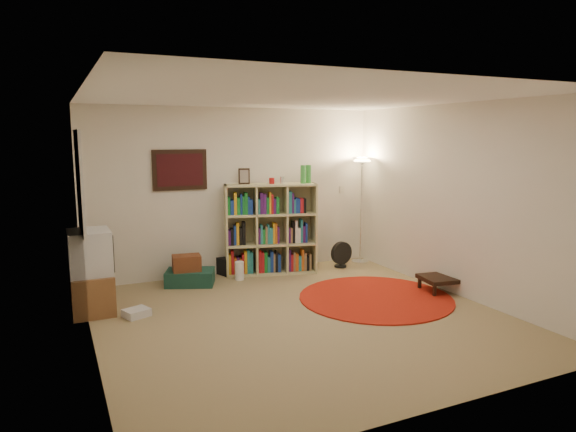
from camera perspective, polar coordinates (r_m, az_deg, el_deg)
name	(u,v)px	position (r m, az deg, el deg)	size (l,w,h in m)	color
room	(296,210)	(5.76, 0.91, 0.71)	(4.54, 4.54, 2.54)	#8C7752
bookshelf	(269,230)	(7.78, -2.09, -1.60)	(1.43, 0.72, 1.65)	#CDC388
floor_lamp	(362,176)	(8.42, 8.20, 4.47)	(0.38, 0.38, 1.74)	white
floor_fan	(341,255)	(8.24, 5.94, -4.28)	(0.37, 0.21, 0.42)	black
tv_stand	(91,273)	(6.53, -21.03, -5.92)	(0.49, 0.68, 0.99)	brown
dvd_box	(137,313)	(6.32, -16.47, -10.27)	(0.34, 0.31, 0.09)	silver
suitcase	(190,277)	(7.41, -10.82, -6.71)	(0.77, 0.64, 0.21)	#153C31
wicker_basket	(187,263)	(7.33, -11.20, -5.15)	(0.42, 0.32, 0.22)	#5B2A16
duffel_bag	(230,265)	(7.94, -6.50, -5.41)	(0.45, 0.41, 0.26)	black
paper_towel	(239,271)	(7.55, -5.42, -6.08)	(0.16, 0.16, 0.27)	white
red_rug	(376,298)	(6.81, 9.71, -8.93)	(1.98, 1.98, 0.02)	maroon
side_table	(439,279)	(7.23, 16.47, -6.74)	(0.53, 0.53, 0.21)	black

